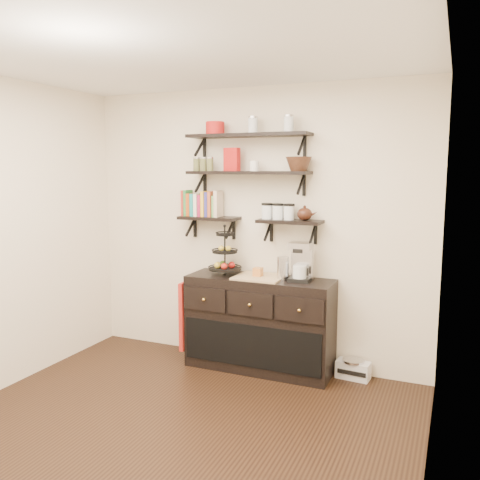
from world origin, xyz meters
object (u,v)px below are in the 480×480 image
coffee_maker (301,262)px  radio (353,369)px  sideboard (260,323)px  fruit_stand (225,258)px

coffee_maker → radio: bearing=10.2°
coffee_maker → radio: coffee_maker is taller
sideboard → coffee_maker: coffee_maker is taller
fruit_stand → coffee_maker: bearing=1.6°
sideboard → coffee_maker: bearing=3.6°
sideboard → coffee_maker: 0.73m
sideboard → fruit_stand: bearing=179.5°
fruit_stand → coffee_maker: size_ratio=1.29×
coffee_maker → fruit_stand: bearing=-180.0°
fruit_stand → radio: 1.58m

